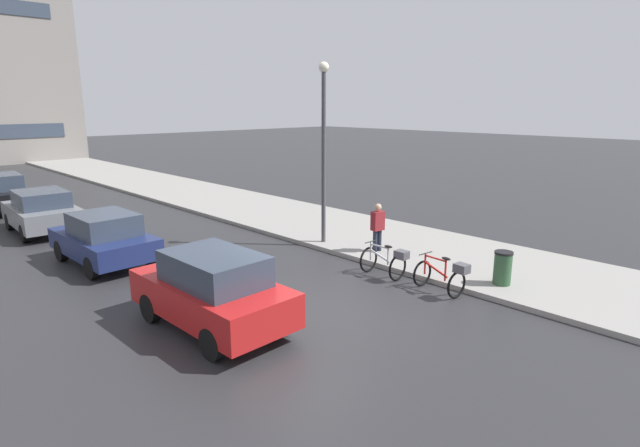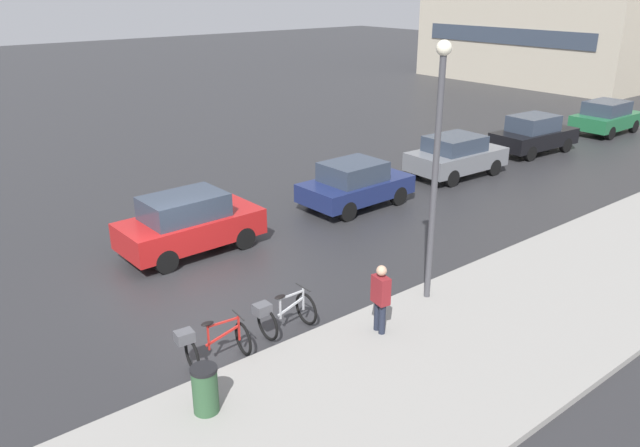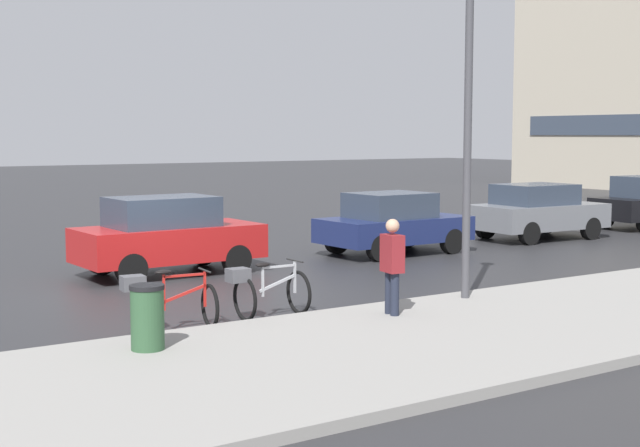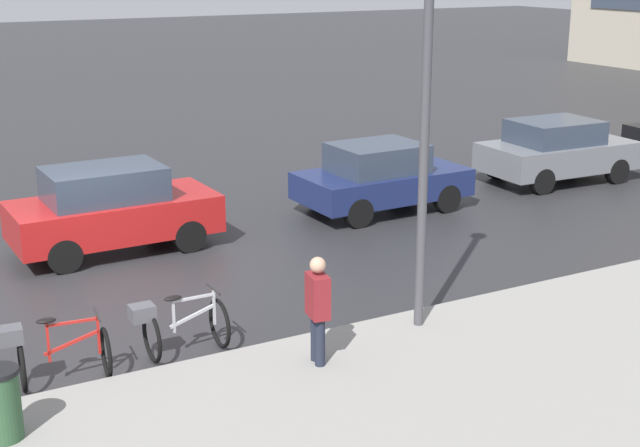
{
  "view_description": "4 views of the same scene",
  "coord_description": "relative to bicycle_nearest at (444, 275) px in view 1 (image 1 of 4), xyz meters",
  "views": [
    {
      "loc": [
        -7.33,
        -7.82,
        4.69
      ],
      "look_at": [
        1.8,
        1.61,
        1.54
      ],
      "focal_mm": 28.0,
      "sensor_mm": 36.0,
      "label": 1
    },
    {
      "loc": [
        12.7,
        -6.4,
        7.08
      ],
      "look_at": [
        1.24,
        2.92,
        1.34
      ],
      "focal_mm": 35.0,
      "sensor_mm": 36.0,
      "label": 2
    },
    {
      "loc": [
        15.57,
        -6.9,
        3.01
      ],
      "look_at": [
        1.81,
        2.3,
        1.35
      ],
      "focal_mm": 50.0,
      "sensor_mm": 36.0,
      "label": 3
    },
    {
      "loc": [
        14.4,
        -3.55,
        5.5
      ],
      "look_at": [
        0.81,
        3.95,
        0.86
      ],
      "focal_mm": 50.0,
      "sensor_mm": 36.0,
      "label": 4
    }
  ],
  "objects": [
    {
      "name": "car_grey",
      "position": [
        -5.34,
        13.9,
        0.32
      ],
      "size": [
        2.11,
        3.96,
        1.59
      ],
      "color": "slate",
      "rests_on": "ground"
    },
    {
      "name": "car_red",
      "position": [
        -5.25,
        2.36,
        0.36
      ],
      "size": [
        1.89,
        3.95,
        1.68
      ],
      "color": "#AD1919",
      "rests_on": "ground"
    },
    {
      "name": "ground_plane",
      "position": [
        -3.2,
        1.45,
        -0.49
      ],
      "size": [
        140.0,
        140.0,
        0.0
      ],
      "primitive_type": "plane",
      "color": "#28282B"
    },
    {
      "name": "streetlamp",
      "position": [
        0.92,
        5.28,
        3.07
      ],
      "size": [
        0.33,
        0.33,
        5.99
      ],
      "color": "#424247",
      "rests_on": "ground"
    },
    {
      "name": "car_black",
      "position": [
        -5.45,
        19.3,
        0.34
      ],
      "size": [
        2.04,
        4.14,
        1.67
      ],
      "color": "black",
      "rests_on": "ground"
    },
    {
      "name": "bicycle_second",
      "position": [
        -0.07,
        1.78,
        -0.01
      ],
      "size": [
        0.74,
        1.35,
        0.93
      ],
      "color": "black",
      "rests_on": "ground"
    },
    {
      "name": "bicycle_nearest",
      "position": [
        0.0,
        0.0,
        0.0
      ],
      "size": [
        0.82,
        1.46,
        0.97
      ],
      "color": "black",
      "rests_on": "ground"
    },
    {
      "name": "sidewalk_kerb",
      "position": [
        2.8,
        11.45,
        -0.42
      ],
      "size": [
        4.8,
        60.0,
        0.14
      ],
      "primitive_type": "cube",
      "color": "gray",
      "rests_on": "ground"
    },
    {
      "name": "trash_bin",
      "position": [
        1.36,
        -0.87,
        0.02
      ],
      "size": [
        0.47,
        0.47,
        1.02
      ],
      "color": "#2D5133",
      "rests_on": "ground"
    },
    {
      "name": "pedestrian",
      "position": [
        1.35,
        3.29,
        0.45
      ],
      "size": [
        0.43,
        0.3,
        1.68
      ],
      "color": "#1E2333",
      "rests_on": "ground"
    },
    {
      "name": "car_navy",
      "position": [
        -5.16,
        8.48,
        0.29
      ],
      "size": [
        1.99,
        3.84,
        1.55
      ],
      "color": "navy",
      "rests_on": "ground"
    }
  ]
}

